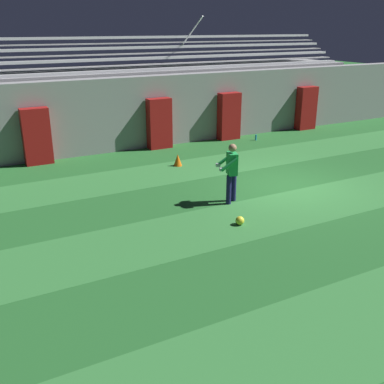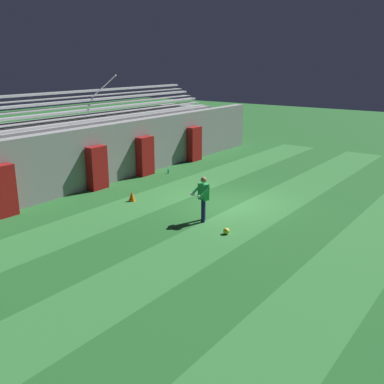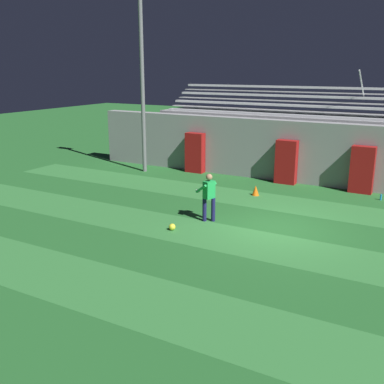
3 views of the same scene
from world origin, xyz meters
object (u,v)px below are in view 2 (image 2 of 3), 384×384
object	(u,v)px
traffic_cone	(132,196)
padding_pillar_far_right	(194,144)
padding_pillar_far_left	(3,191)
soccer_ball	(226,231)
goalkeeper	(203,196)
padding_pillar_gate_left	(97,168)
padding_pillar_gate_right	(145,156)
water_bottle	(168,171)

from	to	relation	value
traffic_cone	padding_pillar_far_right	bearing A→B (deg)	17.64
padding_pillar_far_left	soccer_ball	world-z (taller)	padding_pillar_far_left
padding_pillar_far_left	traffic_cone	world-z (taller)	padding_pillar_far_left
traffic_cone	soccer_ball	bearing A→B (deg)	-99.33
goalkeeper	soccer_ball	bearing A→B (deg)	-113.64
padding_pillar_gate_left	padding_pillar_gate_right	xyz separation A→B (m)	(3.26, 0.00, 0.00)
goalkeeper	soccer_ball	size ratio (longest dim) A/B	7.59
padding_pillar_gate_left	padding_pillar_far_right	distance (m)	7.56
padding_pillar_gate_right	goalkeeper	bearing A→B (deg)	-121.93
padding_pillar_gate_right	goalkeeper	size ratio (longest dim) A/B	1.19
goalkeeper	padding_pillar_gate_left	bearing A→B (deg)	83.74
padding_pillar_far_right	soccer_ball	world-z (taller)	padding_pillar_far_right
padding_pillar_far_left	padding_pillar_far_right	bearing A→B (deg)	0.00
padding_pillar_gate_left	traffic_cone	distance (m)	2.70
soccer_ball	traffic_cone	xyz separation A→B (m)	(0.85, 5.20, 0.10)
padding_pillar_far_left	water_bottle	bearing A→B (deg)	-4.89
padding_pillar_far_left	water_bottle	size ratio (longest dim) A/B	8.26
soccer_ball	water_bottle	world-z (taller)	water_bottle
padding_pillar_gate_right	traffic_cone	world-z (taller)	padding_pillar_gate_right
goalkeeper	padding_pillar_gate_right	bearing A→B (deg)	58.07
traffic_cone	padding_pillar_gate_left	bearing A→B (deg)	79.93
padding_pillar_far_left	water_bottle	world-z (taller)	padding_pillar_far_left
padding_pillar_gate_left	padding_pillar_far_left	size ratio (longest dim) A/B	1.00
goalkeeper	water_bottle	world-z (taller)	goalkeeper
traffic_cone	water_bottle	distance (m)	4.96
goalkeeper	traffic_cone	distance (m)	3.88
soccer_ball	padding_pillar_far_left	bearing A→B (deg)	113.64
padding_pillar_gate_left	water_bottle	size ratio (longest dim) A/B	8.26
padding_pillar_far_right	goalkeeper	distance (m)	10.41
padding_pillar_gate_left	padding_pillar_far_right	size ratio (longest dim) A/B	1.00
padding_pillar_gate_left	water_bottle	bearing A→B (deg)	-10.30
padding_pillar_gate_left	soccer_ball	size ratio (longest dim) A/B	9.01
soccer_ball	water_bottle	size ratio (longest dim) A/B	0.92
water_bottle	traffic_cone	bearing A→B (deg)	-158.88
padding_pillar_gate_right	padding_pillar_far_right	xyz separation A→B (m)	(4.30, 0.00, 0.00)
padding_pillar_far_left	goalkeeper	size ratio (longest dim) A/B	1.19
padding_pillar_gate_right	soccer_ball	world-z (taller)	padding_pillar_gate_right
goalkeeper	padding_pillar_far_left	bearing A→B (deg)	122.20
padding_pillar_far_right	water_bottle	size ratio (longest dim) A/B	8.26
padding_pillar_far_right	traffic_cone	world-z (taller)	padding_pillar_far_right
padding_pillar_far_right	water_bottle	bearing A→B (deg)	-167.35
padding_pillar_gate_left	goalkeeper	bearing A→B (deg)	-96.26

